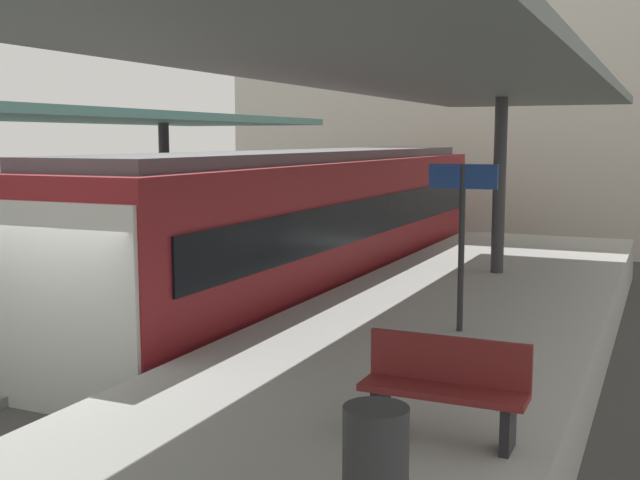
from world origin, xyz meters
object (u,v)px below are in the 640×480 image
platform_sign (462,209)px  commuter_train (311,227)px  litter_bin (376,466)px  platform_bench (445,385)px

platform_sign → commuter_train: bearing=133.1°
platform_sign → litter_bin: bearing=-81.8°
commuter_train → platform_sign: commuter_train is taller
commuter_train → platform_sign: (4.28, -4.57, 0.90)m
platform_sign → platform_bench: bearing=-77.9°
platform_bench → litter_bin: bearing=-90.8°
platform_bench → platform_sign: bearing=102.1°
platform_sign → litter_bin: 5.56m
commuter_train → platform_sign: bearing=-46.9°
commuter_train → platform_sign: size_ratio=6.85×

